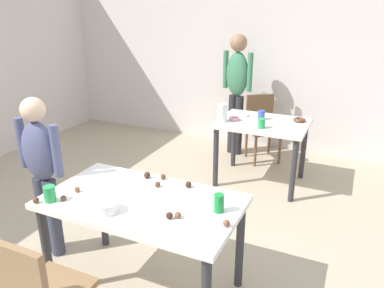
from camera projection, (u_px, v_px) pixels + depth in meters
The scene contains 27 objects.
ground_plane at pixel (153, 270), 2.98m from camera, with size 6.40×6.40×0.00m, color tan.
wall_back at pixel (264, 57), 5.24m from camera, with size 6.40×0.10×2.60m, color silver.
dining_table_near at pixel (142, 211), 2.57m from camera, with size 1.34×0.76×0.75m.
dining_table_far at pixel (262, 131), 4.25m from camera, with size 0.99×0.76×0.75m.
chair_far_table at pixel (262, 124), 4.99m from camera, with size 0.56×0.56×0.87m.
person_girl_near at pixel (42, 166), 2.93m from camera, with size 0.45×0.22×1.35m.
person_adult_far at pixel (237, 84), 5.00m from camera, with size 0.45×0.27×1.64m.
mixing_bowl at pixel (106, 207), 2.37m from camera, with size 0.16×0.16×0.07m, color white.
soda_can at pixel (219, 203), 2.36m from camera, with size 0.07×0.07×0.12m, color #198438.
fork_near at pixel (111, 180), 2.80m from camera, with size 0.17×0.02×0.01m, color silver.
cup_near_0 at pixel (50, 194), 2.49m from camera, with size 0.08×0.08×0.11m, color green.
cake_ball_0 at pixel (226, 223), 2.22m from camera, with size 0.04×0.04×0.04m, color brown.
cake_ball_1 at pixel (178, 215), 2.30m from camera, with size 0.04×0.04×0.04m, color brown.
cake_ball_2 at pixel (163, 177), 2.82m from camera, with size 0.04×0.04×0.04m, color brown.
cake_ball_3 at pixel (64, 198), 2.51m from camera, with size 0.04×0.04×0.04m, color brown.
cake_ball_4 at pixel (169, 215), 2.30m from camera, with size 0.04×0.04×0.04m, color #3D2319.
cake_ball_5 at pixel (188, 185), 2.69m from camera, with size 0.05×0.05×0.05m, color #3D2319.
cake_ball_6 at pixel (147, 175), 2.83m from camera, with size 0.05×0.05×0.05m, color #3D2319.
cake_ball_7 at pixel (158, 184), 2.70m from camera, with size 0.04×0.04×0.04m, color brown.
cake_ball_8 at pixel (77, 190), 2.62m from camera, with size 0.04×0.04×0.04m, color brown.
cake_ball_9 at pixel (36, 200), 2.48m from camera, with size 0.04×0.04×0.04m, color brown.
pitcher_far at pixel (222, 113), 4.18m from camera, with size 0.12×0.12×0.21m, color white.
cup_far_0 at pixel (262, 123), 3.97m from camera, with size 0.08×0.08×0.11m, color green.
cup_far_1 at pixel (261, 115), 4.27m from camera, with size 0.08×0.08×0.11m, color #3351B2.
donut_far_0 at pixel (299, 120), 4.21m from camera, with size 0.14×0.14×0.04m, color brown.
donut_far_1 at pixel (234, 119), 4.26m from camera, with size 0.12×0.12×0.04m, color pink.
donut_far_2 at pixel (245, 115), 4.41m from camera, with size 0.10×0.10×0.03m, color white.
Camera 1 is at (1.30, -2.08, 1.99)m, focal length 34.87 mm.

